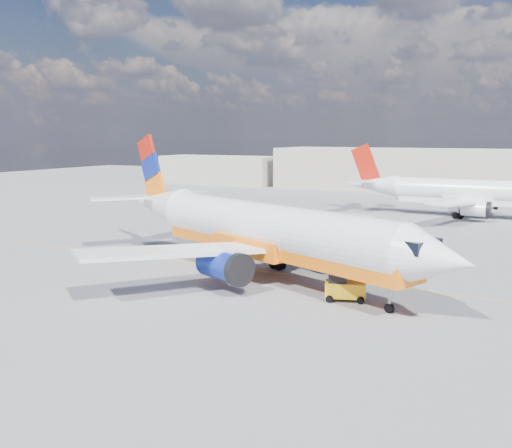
% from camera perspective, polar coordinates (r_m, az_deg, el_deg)
% --- Properties ---
extents(ground, '(240.00, 240.00, 0.00)m').
position_cam_1_polar(ground, '(42.68, -2.13, -5.49)').
color(ground, slate).
rests_on(ground, ground).
extents(taxi_line, '(70.00, 0.15, 0.01)m').
position_cam_1_polar(taxi_line, '(45.23, -0.24, -4.65)').
color(taxi_line, gold).
rests_on(taxi_line, ground).
extents(terminal_main, '(70.00, 14.00, 8.00)m').
position_cam_1_polar(terminal_main, '(112.13, 19.73, 5.01)').
color(terminal_main, beige).
rests_on(terminal_main, ground).
extents(terminal_annex, '(26.00, 10.00, 6.00)m').
position_cam_1_polar(terminal_annex, '(126.46, -3.62, 5.44)').
color(terminal_annex, beige).
rests_on(terminal_annex, ground).
extents(main_jet, '(35.14, 26.54, 10.76)m').
position_cam_1_polar(main_jet, '(42.58, 0.53, -0.58)').
color(main_jet, white).
rests_on(main_jet, ground).
extents(second_jet, '(31.15, 24.66, 9.45)m').
position_cam_1_polar(second_jet, '(78.93, 20.53, 2.92)').
color(second_jet, white).
rests_on(second_jet, ground).
extents(gse_tug, '(2.86, 2.27, 1.81)m').
position_cam_1_polar(gse_tug, '(37.46, 8.78, -6.28)').
color(gse_tug, black).
rests_on(gse_tug, ground).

